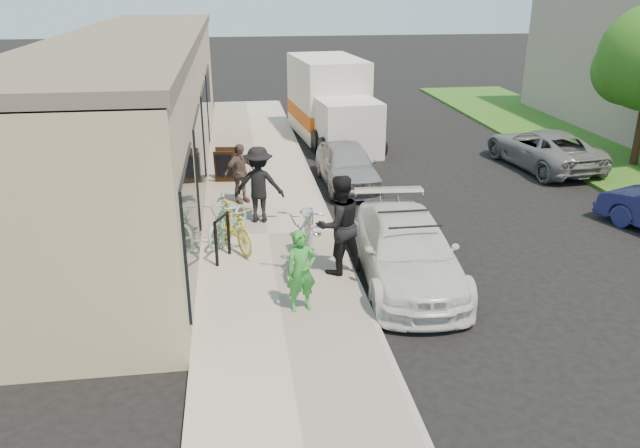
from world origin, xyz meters
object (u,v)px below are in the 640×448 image
sandwich_board (225,165)px  sedan_silver (347,165)px  sedan_white (407,250)px  tandem_bike (306,231)px  bike_rack (222,234)px  man_standing (339,225)px  cruiser_bike_a (224,217)px  bystander_b (240,173)px  moving_truck (331,105)px  far_car_gray (543,148)px  woman_rider (301,271)px  bystander_a (259,185)px  cruiser_bike_c (233,227)px  cruiser_bike_b (228,220)px

sandwich_board → sedan_silver: size_ratio=0.25×
sedan_white → tandem_bike: tandem_bike is taller
bike_rack → sedan_white: bearing=-17.7°
sedan_white → man_standing: size_ratio=2.29×
tandem_bike → cruiser_bike_a: (-1.65, 1.52, -0.18)m
sandwich_board → sedan_silver: 3.50m
bystander_b → moving_truck: bearing=32.0°
bike_rack → sandwich_board: 5.49m
moving_truck → sandwich_board: bearing=-132.2°
sedan_white → far_car_gray: size_ratio=1.03×
woman_rider → cruiser_bike_a: 3.75m
bystander_a → bystander_b: bystander_a is taller
woman_rider → bystander_b: bearing=87.4°
sandwich_board → tandem_bike: 6.02m
woman_rider → bystander_a: bearing=84.9°
cruiser_bike_a → sedan_white: bearing=-31.3°
tandem_bike → woman_rider: bearing=-85.4°
moving_truck → sedan_silver: bearing=-100.0°
cruiser_bike_c → moving_truck: bearing=45.0°
bystander_b → bystander_a: bearing=-105.6°
cruiser_bike_a → cruiser_bike_c: 0.70m
bike_rack → sedan_silver: 6.13m
sedan_silver → moving_truck: moving_truck is taller
far_car_gray → cruiser_bike_c: far_car_gray is taller
man_standing → sedan_white: bearing=148.2°
man_standing → cruiser_bike_b: bearing=-62.3°
sedan_silver → bystander_b: (-3.07, -1.43, 0.30)m
sedan_silver → tandem_bike: size_ratio=1.46×
man_standing → bystander_a: (-1.40, 3.03, -0.08)m
sedan_white → bystander_b: bearing=127.1°
far_car_gray → tandem_bike: size_ratio=1.74×
sedan_silver → bystander_a: (-2.65, -2.87, 0.43)m
bystander_b → cruiser_bike_b: bearing=-129.0°
bike_rack → sandwich_board: (0.04, 5.49, -0.10)m
bike_rack → cruiser_bike_b: (0.13, 1.06, -0.11)m
bike_rack → cruiser_bike_c: 0.59m
sandwich_board → far_car_gray: 9.95m
man_standing → cruiser_bike_b: size_ratio=1.10×
cruiser_bike_b → sedan_white: bearing=-6.2°
cruiser_bike_c → sedan_silver: bearing=28.8°
bike_rack → sedan_silver: (3.51, 5.03, -0.10)m
bystander_b → sedan_silver: bearing=-6.9°
woman_rider → far_car_gray: bearing=32.6°
sandwich_board → sedan_silver: (3.47, -0.45, -0.00)m
sedan_white → tandem_bike: (-1.88, 0.82, 0.17)m
cruiser_bike_a → bystander_a: bystander_a is taller
cruiser_bike_a → tandem_bike: bearing=-40.3°
woman_rider → cruiser_bike_b: 3.58m
cruiser_bike_c → sedan_white: bearing=-51.7°
cruiser_bike_c → bystander_a: (0.64, 1.61, 0.40)m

